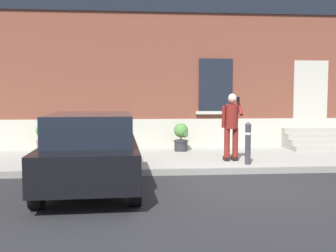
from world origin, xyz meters
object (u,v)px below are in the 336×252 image
(hatchback_car_black, at_px, (92,149))
(planter_olive, at_px, (113,136))
(bollard_near_person, at_px, (248,142))
(bollard_far_left, at_px, (65,144))
(person_on_phone, at_px, (232,123))
(planter_terracotta, at_px, (44,137))
(planter_charcoal, at_px, (181,136))

(hatchback_car_black, bearing_deg, planter_olive, 87.44)
(bollard_near_person, xyz_separation_m, bollard_far_left, (-4.44, 0.00, 0.00))
(person_on_phone, bearing_deg, bollard_far_left, -159.76)
(hatchback_car_black, height_order, bollard_near_person, hatchback_car_black)
(bollard_near_person, height_order, planter_terracotta, bollard_near_person)
(person_on_phone, bearing_deg, planter_charcoal, 131.58)
(hatchback_car_black, distance_m, bollard_far_left, 1.75)
(bollard_near_person, distance_m, planter_olive, 4.36)
(bollard_far_left, relative_size, planter_olive, 1.22)
(planter_terracotta, bearing_deg, planter_charcoal, -4.22)
(bollard_far_left, bearing_deg, planter_charcoal, 38.98)
(planter_charcoal, bearing_deg, bollard_far_left, -141.02)
(hatchback_car_black, xyz_separation_m, person_on_phone, (3.36, 2.10, 0.36))
(bollard_near_person, distance_m, planter_charcoal, 2.85)
(planter_olive, bearing_deg, bollard_far_left, -110.37)
(person_on_phone, bearing_deg, planter_terracotta, 169.52)
(planter_terracotta, xyz_separation_m, planter_olive, (2.10, -0.14, 0.00))
(bollard_far_left, bearing_deg, hatchback_car_black, -62.69)
(planter_charcoal, bearing_deg, planter_terracotta, 175.78)
(hatchback_car_black, xyz_separation_m, bollard_far_left, (-0.80, 1.55, -0.08))
(planter_terracotta, relative_size, planter_charcoal, 1.00)
(person_on_phone, height_order, planter_olive, person_on_phone)
(planter_terracotta, bearing_deg, bollard_far_left, -68.46)
(bollard_near_person, distance_m, bollard_far_left, 4.44)
(person_on_phone, relative_size, planter_charcoal, 2.04)
(planter_olive, bearing_deg, bollard_near_person, -37.67)
(bollard_far_left, height_order, person_on_phone, person_on_phone)
(person_on_phone, distance_m, planter_olive, 3.85)
(bollard_far_left, xyz_separation_m, planter_olive, (0.99, 2.67, -0.11))
(hatchback_car_black, xyz_separation_m, planter_charcoal, (2.29, 4.05, -0.18))
(bollard_near_person, bearing_deg, planter_olive, 142.33)
(bollard_far_left, distance_m, planter_olive, 2.85)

